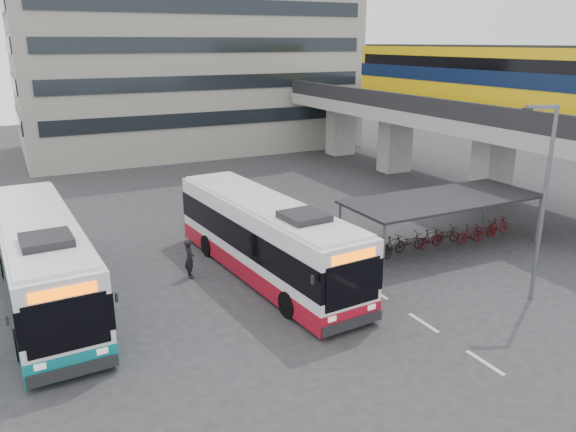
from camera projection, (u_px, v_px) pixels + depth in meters
name	position (u px, v px, depth m)	size (l,w,h in m)	color
ground	(323.00, 304.00, 22.05)	(120.00, 120.00, 0.00)	#28282B
viaduct	(459.00, 99.00, 37.30)	(8.00, 32.00, 9.68)	gray
bike_shelter	(441.00, 222.00, 27.88)	(10.00, 4.00, 2.54)	#595B60
office_block	(184.00, 12.00, 51.58)	(30.00, 15.00, 25.00)	gray
road_markings	(424.00, 323.00, 20.58)	(0.15, 7.60, 0.01)	beige
bus_main	(265.00, 238.00, 24.33)	(3.66, 12.55, 3.66)	white
bus_teal	(42.00, 261.00, 21.69)	(3.25, 12.74, 3.74)	white
pedestrian	(190.00, 259.00, 24.32)	(0.63, 0.42, 1.74)	black
lamp_post	(543.00, 193.00, 21.20)	(1.28, 0.66, 7.71)	#595B60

